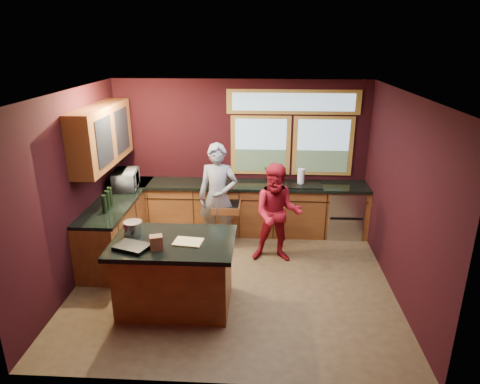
# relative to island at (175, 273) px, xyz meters

# --- Properties ---
(floor) EXTENTS (4.50, 4.50, 0.00)m
(floor) POSITION_rel_island_xyz_m (0.72, 0.65, -0.48)
(floor) COLOR brown
(floor) RESTS_ON ground
(room_shell) EXTENTS (4.52, 4.02, 2.71)m
(room_shell) POSITION_rel_island_xyz_m (0.12, 0.97, 1.32)
(room_shell) COLOR black
(room_shell) RESTS_ON ground
(back_counter) EXTENTS (4.50, 0.64, 0.93)m
(back_counter) POSITION_rel_island_xyz_m (0.92, 2.34, -0.01)
(back_counter) COLOR #562C14
(back_counter) RESTS_ON floor
(left_counter) EXTENTS (0.64, 2.30, 0.93)m
(left_counter) POSITION_rel_island_xyz_m (-1.23, 1.50, -0.01)
(left_counter) COLOR #562C14
(left_counter) RESTS_ON floor
(island) EXTENTS (1.55, 1.05, 0.95)m
(island) POSITION_rel_island_xyz_m (0.00, 0.00, 0.00)
(island) COLOR #562C14
(island) RESTS_ON floor
(person_grey) EXTENTS (0.69, 0.49, 1.79)m
(person_grey) POSITION_rel_island_xyz_m (0.39, 1.73, 0.42)
(person_grey) COLOR slate
(person_grey) RESTS_ON floor
(person_red) EXTENTS (0.79, 0.63, 1.59)m
(person_red) POSITION_rel_island_xyz_m (1.35, 1.31, 0.32)
(person_red) COLOR maroon
(person_red) RESTS_ON floor
(microwave) EXTENTS (0.47, 0.62, 0.32)m
(microwave) POSITION_rel_island_xyz_m (-1.20, 1.96, 0.61)
(microwave) COLOR #999999
(microwave) RESTS_ON left_counter
(potted_plant) EXTENTS (0.36, 0.31, 0.40)m
(potted_plant) POSITION_rel_island_xyz_m (1.31, 2.40, 0.65)
(potted_plant) COLOR #999999
(potted_plant) RESTS_ON back_counter
(paper_towel) EXTENTS (0.12, 0.12, 0.28)m
(paper_towel) POSITION_rel_island_xyz_m (1.78, 2.35, 0.59)
(paper_towel) COLOR white
(paper_towel) RESTS_ON back_counter
(cutting_board) EXTENTS (0.38, 0.29, 0.02)m
(cutting_board) POSITION_rel_island_xyz_m (0.20, -0.05, 0.48)
(cutting_board) COLOR tan
(cutting_board) RESTS_ON island
(stock_pot) EXTENTS (0.24, 0.24, 0.18)m
(stock_pot) POSITION_rel_island_xyz_m (-0.55, 0.15, 0.56)
(stock_pot) COLOR silver
(stock_pot) RESTS_ON island
(paper_bag) EXTENTS (0.18, 0.16, 0.18)m
(paper_bag) POSITION_rel_island_xyz_m (-0.15, -0.25, 0.56)
(paper_bag) COLOR brown
(paper_bag) RESTS_ON island
(black_tray) EXTENTS (0.47, 0.40, 0.05)m
(black_tray) POSITION_rel_island_xyz_m (-0.45, -0.25, 0.49)
(black_tray) COLOR black
(black_tray) RESTS_ON island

